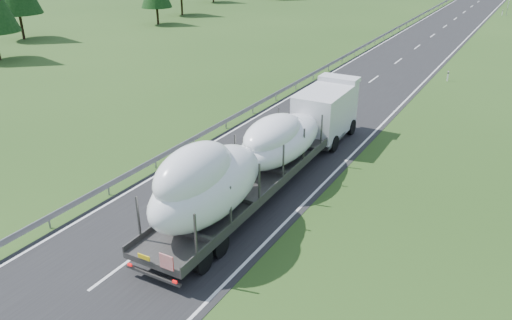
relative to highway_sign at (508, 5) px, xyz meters
The scene contains 4 objects.
ground 80.34m from the highway_sign, 95.14° to the right, with size 400.00×400.00×0.00m, color #254316.
road_surface 21.33m from the highway_sign, 109.80° to the left, with size 10.00×400.00×0.02m, color black.
highway_sign is the anchor object (origin of this frame).
boat_truck 79.45m from the highway_sign, 93.80° to the right, with size 3.47×21.65×5.06m.
Camera 1 is at (14.09, -21.22, 13.33)m, focal length 35.00 mm.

